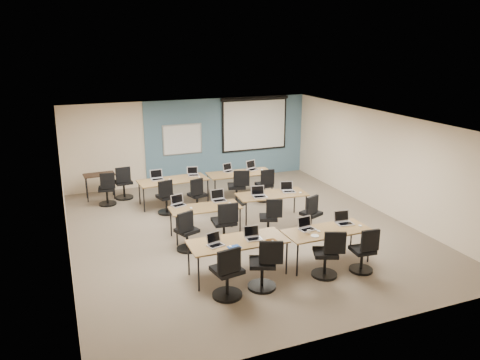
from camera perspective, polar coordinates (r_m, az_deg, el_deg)
name	(u,v)px	position (r m, az deg, el deg)	size (l,w,h in m)	color
floor	(243,230)	(11.55, 0.33, -6.16)	(8.00, 9.00, 0.02)	#6B6354
ceiling	(243,121)	(10.80, 0.35, 7.17)	(8.00, 9.00, 0.02)	white
wall_back	(191,141)	(15.24, -6.00, 4.71)	(8.00, 0.04, 2.70)	beige
wall_front	(353,255)	(7.38, 13.64, -8.90)	(8.00, 0.04, 2.70)	beige
wall_left	(64,198)	(10.36, -20.66, -2.03)	(0.04, 9.00, 2.70)	beige
wall_right	(381,162)	(13.08, 16.84, 2.08)	(0.04, 9.00, 2.70)	beige
blue_accent_panel	(228,139)	(15.59, -1.53, 5.06)	(5.50, 0.04, 2.70)	#3D5977
whiteboard	(182,139)	(15.08, -7.04, 4.93)	(1.28, 0.03, 0.98)	#B2BBC1
projector_screen	(255,121)	(15.78, 1.80, 7.18)	(2.40, 0.10, 1.82)	black
training_table_front_left	(238,243)	(9.21, -0.29, -7.64)	(1.93, 0.80, 0.73)	brown
training_table_front_right	(327,232)	(9.87, 10.53, -6.25)	(1.81, 0.75, 0.73)	#A87835
training_table_mid_left	(205,209)	(11.03, -4.26, -3.54)	(1.66, 0.69, 0.73)	brown
training_table_mid_right	(272,196)	(11.95, 3.89, -1.90)	(1.78, 0.74, 0.73)	brown
training_table_back_left	(173,181)	(13.27, -8.14, -0.12)	(1.93, 0.80, 0.73)	#9D6133
training_table_back_right	(240,174)	(13.81, 0.00, 0.71)	(1.91, 0.80, 0.73)	#9E7545
laptop_0	(215,242)	(9.00, -3.08, -7.57)	(0.30, 0.26, 0.23)	#B2B2B7
mouse_0	(230,246)	(8.93, -1.19, -8.09)	(0.05, 0.09, 0.03)	white
task_chair_0	(228,276)	(8.54, -1.52, -11.66)	(0.55, 0.55, 1.03)	black
laptop_1	(253,236)	(9.27, 1.58, -6.81)	(0.31, 0.27, 0.24)	#ADADAD
mouse_1	(273,241)	(9.17, 4.00, -7.42)	(0.06, 0.10, 0.03)	white
task_chair_1	(264,268)	(8.83, 2.97, -10.70)	(0.57, 0.54, 1.02)	black
laptop_2	(306,226)	(9.80, 8.10, -5.61)	(0.33, 0.28, 0.25)	silver
mouse_2	(319,231)	(9.73, 9.57, -6.16)	(0.06, 0.10, 0.04)	white
task_chair_2	(327,258)	(9.41, 10.61, -9.28)	(0.54, 0.51, 0.99)	black
laptop_3	(344,221)	(10.24, 12.52, -4.84)	(0.35, 0.29, 0.26)	#A9A9A9
mouse_3	(360,226)	(10.19, 14.44, -5.42)	(0.06, 0.10, 0.04)	white
task_chair_3	(364,254)	(9.75, 14.88, -8.71)	(0.47, 0.47, 0.96)	black
laptop_4	(178,203)	(11.18, -7.56, -2.77)	(0.32, 0.27, 0.24)	silver
mouse_4	(191,208)	(10.94, -5.99, -3.41)	(0.06, 0.10, 0.04)	white
task_chair_4	(187,234)	(10.39, -6.52, -6.59)	(0.50, 0.48, 0.96)	black
laptop_5	(219,198)	(11.42, -2.63, -2.19)	(0.34, 0.29, 0.26)	#B4B4BE
mouse_5	(230,203)	(11.20, -1.24, -2.84)	(0.06, 0.09, 0.03)	white
task_chair_5	(225,227)	(10.62, -1.85, -5.73)	(0.57, 0.57, 1.05)	black
laptop_6	(259,194)	(11.70, 2.34, -1.73)	(0.34, 0.29, 0.26)	silver
mouse_6	(267,197)	(11.65, 3.27, -2.08)	(0.06, 0.10, 0.04)	white
task_chair_6	(270,221)	(11.12, 3.65, -4.96)	(0.49, 0.47, 0.95)	black
laptop_7	(288,189)	(12.14, 5.86, -1.12)	(0.33, 0.28, 0.25)	silver
mouse_7	(300,193)	(12.06, 7.39, -1.54)	(0.06, 0.10, 0.04)	white
task_chair_7	(311,217)	(11.45, 8.67, -4.44)	(0.51, 0.47, 0.96)	black
laptop_8	(157,177)	(13.34, -10.09, 0.36)	(0.35, 0.29, 0.26)	silver
mouse_8	(170,180)	(13.23, -8.57, 0.05)	(0.06, 0.09, 0.03)	white
task_chair_8	(166,200)	(12.65, -8.98, -2.38)	(0.49, 0.49, 0.97)	black
laptop_9	(193,173)	(13.61, -5.73, 0.83)	(0.31, 0.27, 0.24)	#B8B8BC
mouse_9	(199,177)	(13.39, -4.99, 0.38)	(0.06, 0.09, 0.03)	white
task_chair_9	(197,197)	(12.75, -5.25, -2.13)	(0.47, 0.46, 0.95)	black
laptop_10	(228,169)	(13.94, -1.44, 1.29)	(0.31, 0.26, 0.23)	silver
mouse_10	(235,173)	(13.71, -0.61, 0.83)	(0.07, 0.10, 0.04)	white
task_chair_10	(238,190)	(13.21, -0.27, -1.22)	(0.56, 0.55, 1.03)	black
laptop_11	(252,167)	(14.15, 1.46, 1.55)	(0.35, 0.30, 0.26)	#B3B3B7
mouse_11	(262,170)	(14.11, 2.67, 1.28)	(0.06, 0.10, 0.04)	white
task_chair_11	(265,188)	(13.51, 3.06, -0.94)	(0.49, 0.49, 0.98)	black
blue_mousepad	(234,247)	(8.91, -0.70, -8.20)	(0.24, 0.20, 0.01)	#204390
snack_bowl	(272,242)	(9.08, 3.87, -7.55)	(0.24, 0.24, 0.06)	brown
snack_plate	(315,236)	(9.51, 9.12, -6.73)	(0.17, 0.17, 0.01)	white
coffee_cup	(309,232)	(9.59, 8.39, -6.29)	(0.06, 0.06, 0.06)	white
utility_table	(99,177)	(14.23, -16.78, 0.31)	(0.87, 0.49, 0.75)	black
spare_chair_a	(124,185)	(14.08, -13.99, -0.65)	(0.52, 0.52, 1.00)	black
spare_chair_b	(107,192)	(13.66, -15.89, -1.38)	(0.49, 0.49, 0.97)	black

